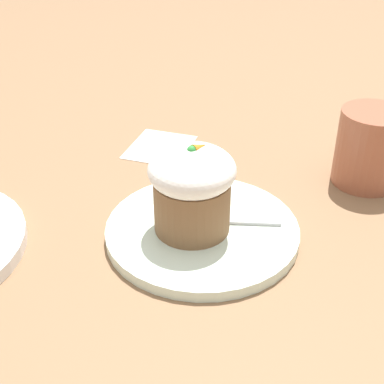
{
  "coord_description": "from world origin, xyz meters",
  "views": [
    {
      "loc": [
        -0.34,
        -0.37,
        0.38
      ],
      "look_at": [
        -0.01,
        0.01,
        0.06
      ],
      "focal_mm": 50.0,
      "sensor_mm": 36.0,
      "label": 1
    }
  ],
  "objects": [
    {
      "name": "ground_plane",
      "position": [
        0.0,
        0.0,
        0.0
      ],
      "size": [
        4.0,
        4.0,
        0.0
      ],
      "primitive_type": "plane",
      "color": "#846042"
    },
    {
      "name": "dessert_plate",
      "position": [
        0.0,
        0.0,
        0.01
      ],
      "size": [
        0.22,
        0.22,
        0.01
      ],
      "color": "silver",
      "rests_on": "ground_plane"
    },
    {
      "name": "spoon",
      "position": [
        0.01,
        0.0,
        0.02
      ],
      "size": [
        0.1,
        0.1,
        0.01
      ],
      "color": "#B7B7BC",
      "rests_on": "dessert_plate"
    },
    {
      "name": "coffee_cup",
      "position": [
        0.25,
        -0.05,
        0.05
      ],
      "size": [
        0.12,
        0.09,
        0.1
      ],
      "color": "#9E563D",
      "rests_on": "ground_plane"
    },
    {
      "name": "paper_napkin",
      "position": [
        0.1,
        0.21,
        0.0
      ],
      "size": [
        0.13,
        0.13,
        0.0
      ],
      "color": "white",
      "rests_on": "ground_plane"
    },
    {
      "name": "carrot_cake",
      "position": [
        -0.01,
        0.01,
        0.07
      ],
      "size": [
        0.1,
        0.1,
        0.11
      ],
      "color": "brown",
      "rests_on": "dessert_plate"
    }
  ]
}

